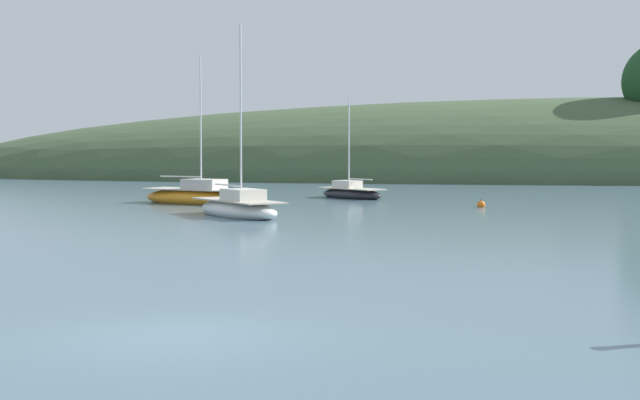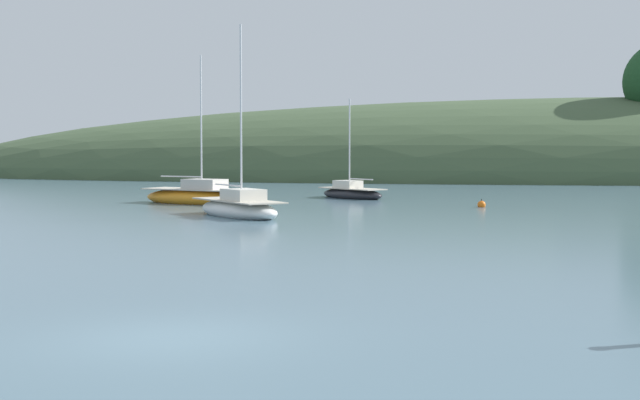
# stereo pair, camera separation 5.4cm
# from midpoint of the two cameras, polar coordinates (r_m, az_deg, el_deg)

# --- Properties ---
(ground_plane) EXTENTS (400.00, 400.00, 0.00)m
(ground_plane) POSITION_cam_midpoint_polar(r_m,az_deg,el_deg) (16.39, -9.11, -8.38)
(ground_plane) COLOR slate
(sailboat_white_near) EXTENTS (4.95, 4.86, 6.37)m
(sailboat_white_near) POSITION_cam_midpoint_polar(r_m,az_deg,el_deg) (57.68, 1.90, 0.44)
(sailboat_white_near) COLOR #232328
(sailboat_white_near) RESTS_ON ground
(sailboat_orange_cutter) EXTENTS (7.30, 4.78, 8.58)m
(sailboat_orange_cutter) POSITION_cam_midpoint_polar(r_m,az_deg,el_deg) (52.87, -7.60, 0.23)
(sailboat_orange_cutter) COLOR orange
(sailboat_orange_cutter) RESTS_ON ground
(sailboat_yellow_far) EXTENTS (5.73, 6.26, 9.07)m
(sailboat_yellow_far) POSITION_cam_midpoint_polar(r_m,az_deg,el_deg) (43.24, -5.07, -0.49)
(sailboat_yellow_far) COLOR white
(sailboat_yellow_far) RESTS_ON ground
(mooring_buoy_outer) EXTENTS (0.44, 0.44, 0.54)m
(mooring_buoy_outer) POSITION_cam_midpoint_polar(r_m,az_deg,el_deg) (50.17, 9.84, -0.29)
(mooring_buoy_outer) COLOR orange
(mooring_buoy_outer) RESTS_ON ground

